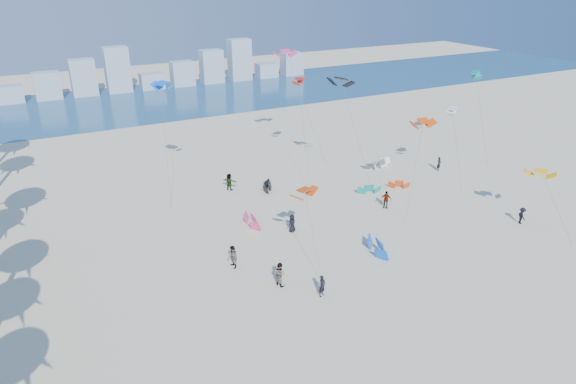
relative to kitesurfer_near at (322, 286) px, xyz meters
name	(u,v)px	position (x,y,z in m)	size (l,w,h in m)	color
ground	(369,369)	(-1.32, -7.56, -0.83)	(220.00, 220.00, 0.00)	beige
ocean	(123,104)	(-1.32, 64.44, -0.82)	(220.00, 220.00, 0.00)	navy
kitesurfer_near	(322,286)	(0.00, 0.00, 0.00)	(0.60, 0.40, 1.66)	black
kitesurfer_mid	(280,274)	(-2.06, 2.64, 0.12)	(0.92, 0.72, 1.89)	gray
kitesurfers_far	(323,206)	(6.86, 11.19, 0.05)	(29.76, 21.14, 1.90)	black
grounded_kites	(345,200)	(10.08, 12.24, -0.37)	(21.67, 19.15, 1.05)	#FE3882
flying_kites	(368,96)	(14.27, 15.19, 8.99)	(38.77, 31.57, 13.48)	#DF450B
distant_skyline	(104,77)	(-2.51, 74.44, 2.26)	(85.00, 3.00, 8.40)	#9EADBF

